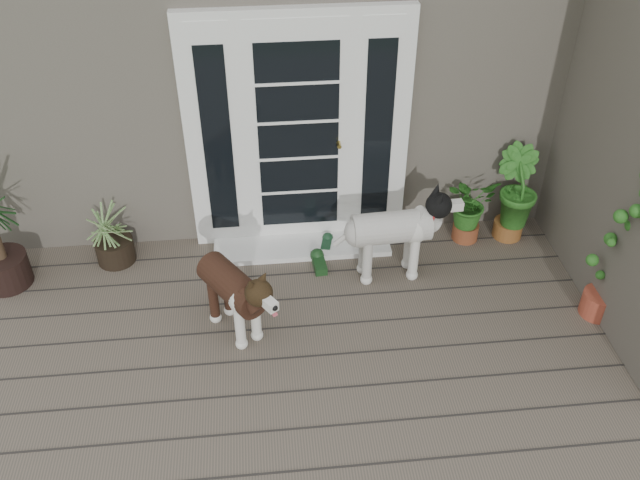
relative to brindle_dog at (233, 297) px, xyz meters
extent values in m
cube|color=#6B5B4C|center=(0.80, -1.01, -0.40)|extent=(6.20, 4.60, 0.12)
cube|color=#665E54|center=(0.80, 3.24, 1.09)|extent=(7.40, 4.00, 3.10)
cube|color=white|center=(0.60, 1.19, 0.73)|extent=(1.90, 0.14, 2.15)
cube|color=white|center=(0.60, 0.99, -0.32)|extent=(1.60, 0.40, 0.05)
imported|color=#1C621C|center=(2.13, 0.99, -0.05)|extent=(0.58, 0.58, 0.57)
imported|color=#18551A|center=(2.54, 0.99, 0.00)|extent=(0.62, 0.62, 0.69)
imported|color=#26641C|center=(3.17, 0.65, -0.09)|extent=(0.45, 0.45, 0.51)
camera|label=1|loc=(0.27, -3.93, 3.51)|focal=38.19mm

